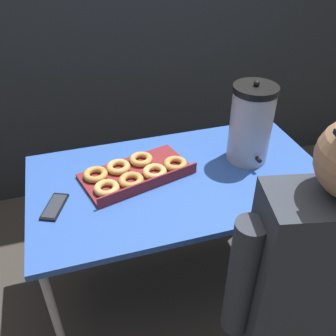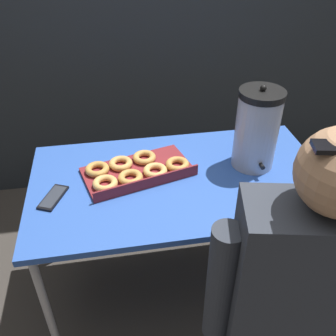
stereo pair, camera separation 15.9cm
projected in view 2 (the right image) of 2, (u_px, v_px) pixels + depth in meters
ground_plane at (177, 282)px, 2.06m from camera, size 12.00×12.00×0.00m
folding_table at (180, 187)px, 1.66m from camera, size 1.30×0.73×0.72m
donut_box at (136, 170)px, 1.65m from camera, size 0.52×0.36×0.05m
coffee_urn at (257, 129)px, 1.62m from camera, size 0.19×0.22×0.39m
cell_phone at (53, 197)px, 1.52m from camera, size 0.12×0.17×0.01m
person_seated at (295, 311)px, 1.22m from camera, size 0.58×0.31×1.30m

